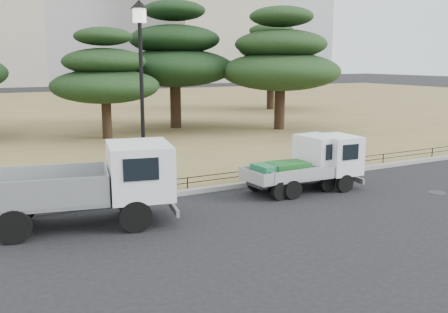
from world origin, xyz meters
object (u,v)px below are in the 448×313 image
truck_large (90,182)px  street_lamp (141,65)px  truck_kei_front (300,164)px  truck_kei_rear (316,164)px

truck_large → street_lamp: size_ratio=0.87×
truck_large → street_lamp: street_lamp is taller
truck_kei_front → truck_large: bearing=179.1°
truck_large → truck_kei_rear: 7.78m
truck_kei_front → street_lamp: bearing=158.7°
truck_kei_rear → truck_kei_front: bearing=159.3°
truck_kei_front → truck_kei_rear: size_ratio=0.99×
truck_large → truck_kei_rear: truck_large is taller
truck_kei_rear → street_lamp: street_lamp is taller
truck_large → truck_kei_rear: size_ratio=1.48×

